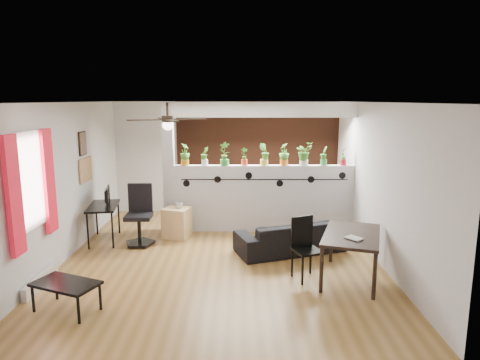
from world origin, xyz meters
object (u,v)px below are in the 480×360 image
object	(u,v)px
potted_plant_3	(244,156)
potted_plant_5	(284,154)
potted_plant_8	(344,156)
office_chair	(140,219)
coffee_table	(66,285)
computer_desk	(103,209)
potted_plant_0	(185,154)
potted_plant_6	(304,153)
dining_table	(352,238)
potted_plant_4	(264,154)
cup	(179,205)
potted_plant_1	(205,155)
potted_plant_2	(225,153)
folding_chair	(304,242)
cube_shelf	(177,223)
ceiling_fan	(168,121)
potted_plant_7	(324,155)
sofa	(290,237)

from	to	relation	value
potted_plant_3	potted_plant_5	size ratio (longest dim) A/B	0.82
potted_plant_5	potted_plant_8	distance (m)	1.19
potted_plant_3	potted_plant_5	bearing A→B (deg)	0.00
potted_plant_3	office_chair	xyz separation A→B (m)	(-1.94, -0.85, -1.06)
coffee_table	computer_desk	bearing A→B (deg)	97.71
potted_plant_5	potted_plant_3	bearing A→B (deg)	180.00
potted_plant_0	potted_plant_6	world-z (taller)	potted_plant_6
potted_plant_8	computer_desk	distance (m)	4.77
potted_plant_6	dining_table	xyz separation A→B (m)	(0.37, -2.41, -0.97)
potted_plant_4	cup	world-z (taller)	potted_plant_4
potted_plant_4	cup	distance (m)	1.96
potted_plant_1	potted_plant_6	distance (m)	1.98
office_chair	potted_plant_5	bearing A→B (deg)	17.31
potted_plant_2	folding_chair	xyz separation A→B (m)	(1.27, -2.35, -1.05)
potted_plant_2	potted_plant_3	distance (m)	0.40
cube_shelf	potted_plant_1	bearing A→B (deg)	56.21
potted_plant_1	potted_plant_3	bearing A→B (deg)	0.00
potted_plant_4	potted_plant_6	size ratio (longest dim) A/B	0.94
ceiling_fan	potted_plant_3	size ratio (longest dim) A/B	3.29
potted_plant_8	cup	world-z (taller)	potted_plant_8
potted_plant_4	coffee_table	size ratio (longest dim) A/B	0.47
cube_shelf	ceiling_fan	bearing A→B (deg)	-69.67
potted_plant_7	dining_table	size ratio (longest dim) A/B	0.26
potted_plant_1	potted_plant_5	size ratio (longest dim) A/B	0.84
potted_plant_1	potted_plant_6	size ratio (longest dim) A/B	0.80
potted_plant_0	coffee_table	bearing A→B (deg)	-107.92
ceiling_fan	coffee_table	size ratio (longest dim) A/B	1.28
potted_plant_7	dining_table	bearing A→B (deg)	-90.52
potted_plant_4	folding_chair	xyz separation A→B (m)	(0.48, -2.35, -1.03)
potted_plant_0	office_chair	xyz separation A→B (m)	(-0.75, -0.85, -1.10)
computer_desk	cup	bearing A→B (deg)	9.04
cup	office_chair	world-z (taller)	office_chair
potted_plant_8	coffee_table	size ratio (longest dim) A/B	0.38
potted_plant_7	computer_desk	distance (m)	4.39
potted_plant_8	potted_plant_1	bearing A→B (deg)	-180.00
potted_plant_0	potted_plant_1	size ratio (longest dim) A/B	1.18
potted_plant_4	coffee_table	world-z (taller)	potted_plant_4
cup	potted_plant_2	bearing A→B (deg)	27.21
potted_plant_1	potted_plant_0	bearing A→B (deg)	180.00
potted_plant_4	computer_desk	distance (m)	3.26
potted_plant_8	dining_table	world-z (taller)	potted_plant_8
ceiling_fan	potted_plant_2	bearing A→B (deg)	65.77
potted_plant_0	sofa	distance (m)	2.68
potted_plant_8	sofa	bearing A→B (deg)	-133.56
potted_plant_0	potted_plant_7	bearing A→B (deg)	0.00
potted_plant_2	cube_shelf	xyz separation A→B (m)	(-0.92, -0.45, -1.31)
potted_plant_5	potted_plant_8	bearing A→B (deg)	0.00
dining_table	potted_plant_1	bearing A→B (deg)	134.24
potted_plant_6	sofa	bearing A→B (deg)	-107.35
potted_plant_0	sofa	world-z (taller)	potted_plant_0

